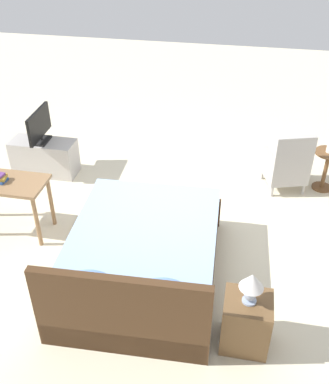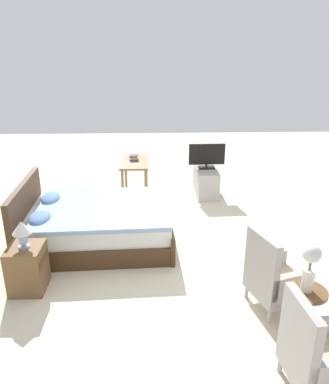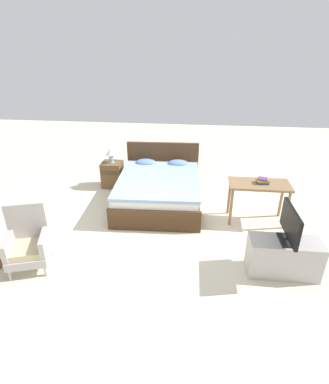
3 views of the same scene
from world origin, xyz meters
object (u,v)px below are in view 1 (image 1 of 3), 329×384
at_px(side_table, 326,166).
at_px(nightstand, 246,322).
at_px(armchair_by_window_right, 287,166).
at_px(vanity_desk, 4,188).
at_px(bed, 142,258).
at_px(table_lamp, 252,284).
at_px(tv_flatscreen, 39,126).
at_px(tv_stand, 45,157).

distance_m(side_table, nightstand, 3.09).
relative_size(armchair_by_window_right, nightstand, 1.62).
relative_size(nightstand, vanity_desk, 0.54).
xyz_separation_m(bed, table_lamp, (-1.15, 0.65, 0.48)).
bearing_deg(bed, nightstand, 150.53).
height_order(tv_flatscreen, vanity_desk, tv_flatscreen).
bearing_deg(tv_stand, nightstand, 140.51).
relative_size(nightstand, tv_stand, 0.59).
bearing_deg(table_lamp, vanity_desk, -21.56).
bearing_deg(tv_flatscreen, bed, 135.78).
bearing_deg(vanity_desk, side_table, -156.18).
xyz_separation_m(bed, nightstand, (-1.15, 0.65, -0.01)).
bearing_deg(side_table, tv_stand, 4.91).
xyz_separation_m(tv_flatscreen, vanity_desk, (-0.15, 1.40, -0.15)).
xyz_separation_m(armchair_by_window_right, side_table, (-0.55, -0.11, 0.00)).
xyz_separation_m(tv_stand, tv_flatscreen, (0.00, 0.00, 0.51)).
bearing_deg(vanity_desk, tv_stand, -84.02).
height_order(nightstand, table_lamp, table_lamp).
bearing_deg(bed, side_table, -133.19).
bearing_deg(nightstand, table_lamp, 90.00).
relative_size(side_table, table_lamp, 1.82).
bearing_deg(table_lamp, nightstand, -90.00).
height_order(side_table, nightstand, side_table).
height_order(armchair_by_window_right, tv_flatscreen, tv_flatscreen).
height_order(bed, side_table, bed).
xyz_separation_m(tv_stand, vanity_desk, (-0.15, 1.40, 0.37)).
distance_m(bed, nightstand, 1.32).
bearing_deg(nightstand, vanity_desk, -21.54).
bearing_deg(tv_stand, table_lamp, 140.51).
height_order(table_lamp, tv_flatscreen, tv_flatscreen).
height_order(bed, armchair_by_window_right, bed).
height_order(bed, tv_flatscreen, tv_flatscreen).
relative_size(armchair_by_window_right, tv_stand, 0.96).
bearing_deg(tv_flatscreen, side_table, -175.09).
bearing_deg(side_table, bed, 46.81).
xyz_separation_m(side_table, tv_stand, (4.11, 0.35, -0.11)).
bearing_deg(side_table, armchair_by_window_right, 11.77).
height_order(armchair_by_window_right, table_lamp, armchair_by_window_right).
distance_m(bed, side_table, 3.12).
bearing_deg(bed, tv_stand, -44.25).
distance_m(armchair_by_window_right, nightstand, 2.84).
bearing_deg(vanity_desk, armchair_by_window_right, -154.40).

